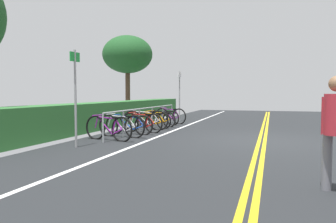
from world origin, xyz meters
The scene contains 19 objects.
ground_plane centered at (0.00, 0.00, -0.03)m, with size 33.95×10.79×0.05m, color #232628.
centre_line_yellow_inner centered at (0.00, -0.08, 0.00)m, with size 30.56×0.10×0.00m, color gold.
centre_line_yellow_outer centered at (0.00, 0.08, 0.00)m, with size 30.56×0.10×0.00m, color gold.
bike_lane_stripe_white centered at (0.00, 3.23, 0.00)m, with size 30.56×0.12×0.00m, color white.
bike_rack centered at (1.57, 4.31, 0.63)m, with size 6.81×0.05×0.86m.
bicycle_0 centered at (-1.38, 4.37, 0.37)m, with size 0.54×1.75×0.78m.
bicycle_1 centered at (-0.60, 4.32, 0.36)m, with size 0.46×1.74×0.77m.
bicycle_2 centered at (0.13, 4.38, 0.33)m, with size 0.46×1.76×0.71m.
bicycle_3 centered at (0.80, 4.18, 0.35)m, with size 0.46×1.69×0.75m.
bicycle_4 centered at (1.55, 4.34, 0.37)m, with size 0.47×1.79×0.79m.
bicycle_5 centered at (2.26, 4.28, 0.32)m, with size 0.48×1.62×0.69m.
bicycle_6 centered at (2.97, 4.29, 0.32)m, with size 0.67×1.68×0.68m.
bicycle_7 centered at (3.79, 4.38, 0.32)m, with size 0.65×1.69×0.69m.
bicycle_8 centered at (4.39, 4.21, 0.36)m, with size 0.62×1.64×0.76m.
pedestrian centered at (-5.05, -1.12, 0.95)m, with size 0.40×0.34×1.65m.
sign_post_near centered at (-2.75, 4.58, 1.50)m, with size 0.36×0.07×2.52m.
sign_post_far centered at (5.67, 4.13, 1.48)m, with size 0.36×0.07×2.49m.
hedge_backdrop centered at (3.07, 6.36, 0.51)m, with size 15.76×1.04×1.03m, color #2D6B30.
tree_mid centered at (8.75, 8.33, 3.77)m, with size 3.09×3.09×4.96m.
Camera 1 is at (-10.15, -0.26, 1.41)m, focal length 35.30 mm.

